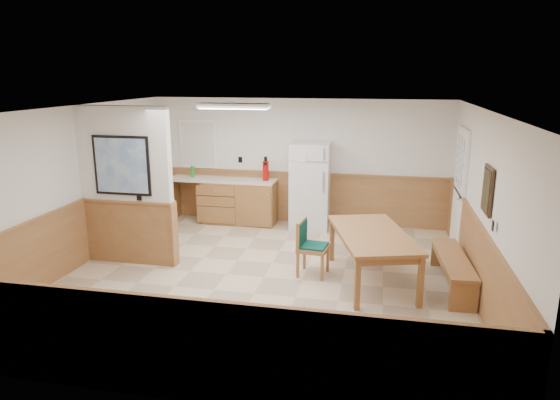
% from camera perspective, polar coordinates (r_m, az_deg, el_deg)
% --- Properties ---
extents(ground, '(6.00, 6.00, 0.00)m').
position_cam_1_polar(ground, '(7.58, -1.87, -8.80)').
color(ground, beige).
rests_on(ground, ground).
extents(ceiling, '(6.00, 6.00, 0.02)m').
position_cam_1_polar(ceiling, '(6.99, -2.04, 10.41)').
color(ceiling, white).
rests_on(ceiling, back_wall).
extents(back_wall, '(6.00, 0.02, 2.50)m').
position_cam_1_polar(back_wall, '(10.06, 2.06, 4.41)').
color(back_wall, white).
rests_on(back_wall, ground).
extents(right_wall, '(0.02, 6.00, 2.50)m').
position_cam_1_polar(right_wall, '(7.12, 22.22, -0.78)').
color(right_wall, white).
rests_on(right_wall, ground).
extents(left_wall, '(0.02, 6.00, 2.50)m').
position_cam_1_polar(left_wall, '(8.40, -22.29, 1.37)').
color(left_wall, white).
rests_on(left_wall, ground).
extents(wainscot_back, '(6.00, 0.04, 1.00)m').
position_cam_1_polar(wainscot_back, '(10.20, 2.00, 0.23)').
color(wainscot_back, olive).
rests_on(wainscot_back, ground).
extents(wainscot_right, '(0.04, 6.00, 1.00)m').
position_cam_1_polar(wainscot_right, '(7.34, 21.52, -6.44)').
color(wainscot_right, olive).
rests_on(wainscot_right, ground).
extents(wainscot_left, '(0.04, 6.00, 1.00)m').
position_cam_1_polar(wainscot_left, '(8.57, -21.71, -3.53)').
color(wainscot_left, olive).
rests_on(wainscot_left, ground).
extents(partition_wall, '(1.50, 0.20, 2.50)m').
position_cam_1_polar(partition_wall, '(8.17, -17.15, 1.35)').
color(partition_wall, white).
rests_on(partition_wall, ground).
extents(kitchen_counter, '(2.20, 0.61, 1.00)m').
position_cam_1_polar(kitchen_counter, '(10.19, -4.99, -0.05)').
color(kitchen_counter, brown).
rests_on(kitchen_counter, ground).
extents(exterior_door, '(0.07, 1.02, 2.15)m').
position_cam_1_polar(exterior_door, '(8.99, 19.79, 1.08)').
color(exterior_door, white).
rests_on(exterior_door, ground).
extents(kitchen_window, '(0.80, 0.04, 1.00)m').
position_cam_1_polar(kitchen_window, '(10.55, -9.34, 6.33)').
color(kitchen_window, white).
rests_on(kitchen_window, back_wall).
extents(wall_painting, '(0.04, 0.50, 0.60)m').
position_cam_1_polar(wall_painting, '(6.76, 22.62, 1.04)').
color(wall_painting, '#382516').
rests_on(wall_painting, right_wall).
extents(fluorescent_fixture, '(1.20, 0.30, 0.09)m').
position_cam_1_polar(fluorescent_fixture, '(8.46, -5.29, 10.65)').
color(fluorescent_fixture, white).
rests_on(fluorescent_fixture, ceiling).
extents(refrigerator, '(0.77, 0.73, 1.69)m').
position_cam_1_polar(refrigerator, '(9.74, 3.47, 1.63)').
color(refrigerator, silver).
rests_on(refrigerator, ground).
extents(dining_table, '(1.45, 2.09, 0.75)m').
position_cam_1_polar(dining_table, '(7.33, 10.48, -4.35)').
color(dining_table, '#A3603C').
rests_on(dining_table, ground).
extents(dining_bench, '(0.47, 1.71, 0.45)m').
position_cam_1_polar(dining_bench, '(7.55, 19.15, -6.90)').
color(dining_bench, '#A3603C').
rests_on(dining_bench, ground).
extents(dining_chair, '(0.64, 0.48, 0.85)m').
position_cam_1_polar(dining_chair, '(7.53, 3.19, -4.93)').
color(dining_chair, '#A3603C').
rests_on(dining_chair, ground).
extents(fire_extinguisher, '(0.12, 0.12, 0.48)m').
position_cam_1_polar(fire_extinguisher, '(9.91, -1.65, 3.44)').
color(fire_extinguisher, '#B00A09').
rests_on(fire_extinguisher, kitchen_counter).
extents(soap_bottle, '(0.09, 0.09, 0.23)m').
position_cam_1_polar(soap_bottle, '(10.42, -9.95, 3.23)').
color(soap_bottle, '#1A9227').
rests_on(soap_bottle, kitchen_counter).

